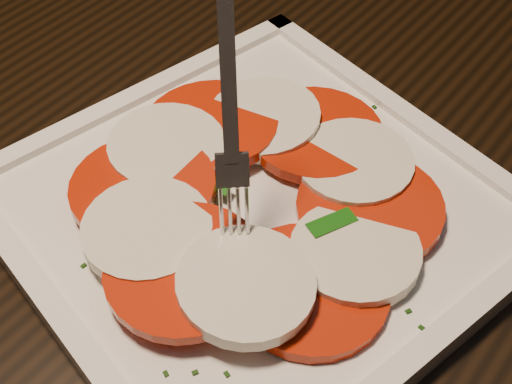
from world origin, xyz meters
TOP-DOWN VIEW (x-y plane):
  - ground at (0.00, 0.00)m, footprint 6.00×6.00m
  - table at (0.26, -0.29)m, footprint 1.27×0.92m
  - plate at (0.27, -0.36)m, footprint 0.37×0.37m
  - caprese_salad at (0.27, -0.36)m, footprint 0.24×0.26m
  - fork at (0.26, -0.38)m, footprint 0.06×0.06m

SIDE VIEW (x-z plane):
  - ground at x=0.00m, z-range 0.00..0.00m
  - table at x=0.26m, z-range 0.28..1.03m
  - plate at x=0.27m, z-range 0.75..0.76m
  - caprese_salad at x=0.27m, z-range 0.76..0.79m
  - fork at x=0.26m, z-range 0.79..0.95m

